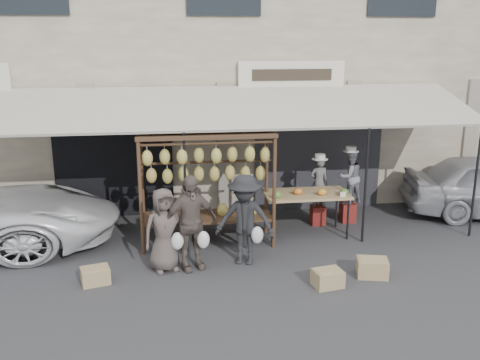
{
  "coord_description": "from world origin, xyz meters",
  "views": [
    {
      "loc": [
        -1.29,
        -8.44,
        3.98
      ],
      "look_at": [
        0.06,
        1.4,
        1.3
      ],
      "focal_mm": 40.0,
      "sensor_mm": 36.0,
      "label": 1
    }
  ],
  "objects_px": {
    "banana_rack": "(207,167)",
    "produce_table": "(307,195)",
    "crate_far": "(95,276)",
    "vendor_left": "(319,182)",
    "vendor_right": "(350,177)",
    "crate_near_b": "(372,268)",
    "crate_near_a": "(328,278)",
    "customer_right": "(245,220)",
    "customer_mid": "(190,223)",
    "customer_left": "(164,230)"
  },
  "relations": [
    {
      "from": "produce_table",
      "to": "vendor_right",
      "type": "distance_m",
      "value": 1.33
    },
    {
      "from": "customer_mid",
      "to": "crate_near_b",
      "type": "distance_m",
      "value": 3.22
    },
    {
      "from": "crate_far",
      "to": "produce_table",
      "type": "bearing_deg",
      "value": 22.81
    },
    {
      "from": "customer_left",
      "to": "crate_far",
      "type": "bearing_deg",
      "value": 179.01
    },
    {
      "from": "banana_rack",
      "to": "vendor_left",
      "type": "relative_size",
      "value": 2.42
    },
    {
      "from": "vendor_right",
      "to": "customer_mid",
      "type": "relative_size",
      "value": 0.7
    },
    {
      "from": "customer_right",
      "to": "crate_far",
      "type": "xyz_separation_m",
      "value": [
        -2.58,
        -0.48,
        -0.69
      ]
    },
    {
      "from": "vendor_left",
      "to": "vendor_right",
      "type": "xyz_separation_m",
      "value": [
        0.7,
        0.07,
        0.08
      ]
    },
    {
      "from": "banana_rack",
      "to": "crate_far",
      "type": "xyz_separation_m",
      "value": [
        -1.99,
        -1.5,
        -1.43
      ]
    },
    {
      "from": "vendor_right",
      "to": "banana_rack",
      "type": "bearing_deg",
      "value": -1.88
    },
    {
      "from": "crate_near_a",
      "to": "crate_near_b",
      "type": "distance_m",
      "value": 0.91
    },
    {
      "from": "vendor_left",
      "to": "customer_right",
      "type": "bearing_deg",
      "value": 44.87
    },
    {
      "from": "customer_mid",
      "to": "customer_left",
      "type": "bearing_deg",
      "value": 160.67
    },
    {
      "from": "produce_table",
      "to": "vendor_right",
      "type": "height_order",
      "value": "vendor_right"
    },
    {
      "from": "crate_far",
      "to": "crate_near_a",
      "type": "bearing_deg",
      "value": -9.42
    },
    {
      "from": "vendor_left",
      "to": "crate_near_b",
      "type": "height_order",
      "value": "vendor_left"
    },
    {
      "from": "vendor_left",
      "to": "customer_right",
      "type": "xyz_separation_m",
      "value": [
        -1.88,
        -1.84,
        -0.13
      ]
    },
    {
      "from": "vendor_right",
      "to": "customer_left",
      "type": "height_order",
      "value": "vendor_right"
    },
    {
      "from": "produce_table",
      "to": "crate_near_b",
      "type": "bearing_deg",
      "value": -73.0
    },
    {
      "from": "customer_mid",
      "to": "crate_far",
      "type": "relative_size",
      "value": 3.77
    },
    {
      "from": "vendor_left",
      "to": "crate_near_a",
      "type": "distance_m",
      "value": 3.13
    },
    {
      "from": "banana_rack",
      "to": "vendor_left",
      "type": "distance_m",
      "value": 2.67
    },
    {
      "from": "produce_table",
      "to": "crate_far",
      "type": "distance_m",
      "value": 4.43
    },
    {
      "from": "banana_rack",
      "to": "crate_near_a",
      "type": "relative_size",
      "value": 5.56
    },
    {
      "from": "banana_rack",
      "to": "customer_right",
      "type": "xyz_separation_m",
      "value": [
        0.59,
        -1.03,
        -0.74
      ]
    },
    {
      "from": "customer_left",
      "to": "crate_far",
      "type": "xyz_separation_m",
      "value": [
        -1.15,
        -0.37,
        -0.61
      ]
    },
    {
      "from": "customer_mid",
      "to": "vendor_left",
      "type": "bearing_deg",
      "value": 14.69
    },
    {
      "from": "vendor_right",
      "to": "customer_mid",
      "type": "height_order",
      "value": "customer_mid"
    },
    {
      "from": "banana_rack",
      "to": "crate_near_a",
      "type": "distance_m",
      "value": 3.13
    },
    {
      "from": "banana_rack",
      "to": "crate_near_b",
      "type": "height_order",
      "value": "banana_rack"
    },
    {
      "from": "vendor_right",
      "to": "customer_left",
      "type": "distance_m",
      "value": 4.49
    },
    {
      "from": "banana_rack",
      "to": "produce_table",
      "type": "distance_m",
      "value": 2.17
    },
    {
      "from": "crate_far",
      "to": "vendor_left",
      "type": "bearing_deg",
      "value": 27.49
    },
    {
      "from": "banana_rack",
      "to": "crate_near_b",
      "type": "distance_m",
      "value": 3.55
    },
    {
      "from": "customer_left",
      "to": "crate_near_b",
      "type": "relative_size",
      "value": 2.91
    },
    {
      "from": "vendor_right",
      "to": "crate_near_b",
      "type": "xyz_separation_m",
      "value": [
        -0.5,
        -2.75,
        -0.88
      ]
    },
    {
      "from": "crate_near_b",
      "to": "crate_far",
      "type": "height_order",
      "value": "crate_near_b"
    },
    {
      "from": "banana_rack",
      "to": "produce_table",
      "type": "xyz_separation_m",
      "value": [
        2.04,
        0.19,
        -0.7
      ]
    },
    {
      "from": "banana_rack",
      "to": "customer_left",
      "type": "relative_size",
      "value": 1.75
    },
    {
      "from": "banana_rack",
      "to": "produce_table",
      "type": "bearing_deg",
      "value": 5.41
    },
    {
      "from": "customer_mid",
      "to": "crate_near_a",
      "type": "relative_size",
      "value": 3.66
    },
    {
      "from": "customer_left",
      "to": "crate_far",
      "type": "distance_m",
      "value": 1.36
    },
    {
      "from": "crate_near_a",
      "to": "crate_near_b",
      "type": "bearing_deg",
      "value": 17.18
    },
    {
      "from": "vendor_right",
      "to": "crate_far",
      "type": "xyz_separation_m",
      "value": [
        -5.16,
        -2.39,
        -0.89
      ]
    },
    {
      "from": "banana_rack",
      "to": "crate_near_a",
      "type": "xyz_separation_m",
      "value": [
        1.8,
        -2.13,
        -1.42
      ]
    },
    {
      "from": "banana_rack",
      "to": "vendor_left",
      "type": "height_order",
      "value": "banana_rack"
    },
    {
      "from": "vendor_left",
      "to": "crate_far",
      "type": "height_order",
      "value": "vendor_left"
    },
    {
      "from": "produce_table",
      "to": "crate_near_a",
      "type": "xyz_separation_m",
      "value": [
        -0.24,
        -2.33,
        -0.72
      ]
    },
    {
      "from": "produce_table",
      "to": "crate_far",
      "type": "relative_size",
      "value": 3.75
    },
    {
      "from": "customer_right",
      "to": "customer_left",
      "type": "bearing_deg",
      "value": -157.95
    }
  ]
}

